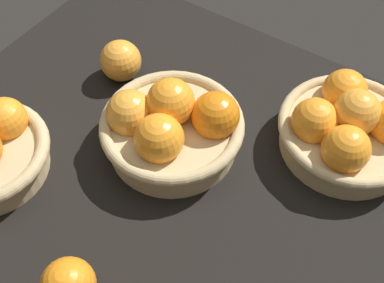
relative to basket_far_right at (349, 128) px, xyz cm
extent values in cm
cube|color=black|center=(-22.69, -18.07, -6.05)|extent=(84.00, 72.00, 3.00)
cylinder|color=tan|center=(0.18, 0.00, -2.14)|extent=(21.22, 21.22, 4.83)
torus|color=tan|center=(0.18, 0.00, 0.27)|extent=(22.96, 22.96, 1.73)
sphere|color=orange|center=(-3.46, 5.45, 1.67)|extent=(7.39, 7.39, 7.39)
sphere|color=orange|center=(1.37, -5.91, 2.08)|extent=(7.39, 7.39, 7.39)
sphere|color=#F49E33|center=(0.13, 0.79, 3.12)|extent=(7.39, 7.39, 7.39)
sphere|color=orange|center=(-4.89, -3.21, 1.78)|extent=(7.39, 7.39, 7.39)
sphere|color=orange|center=(-45.60, -29.62, 1.72)|extent=(7.01, 7.01, 7.01)
cylinder|color=tan|center=(-23.64, -15.39, -1.88)|extent=(21.13, 21.13, 5.35)
torus|color=tan|center=(-23.64, -15.39, 0.79)|extent=(23.12, 23.12, 1.99)
sphere|color=orange|center=(-24.83, -13.85, 3.82)|extent=(7.70, 7.70, 7.70)
sphere|color=orange|center=(-22.95, -20.00, 2.73)|extent=(7.70, 7.70, 7.70)
sphere|color=#F49E33|center=(-29.73, -17.97, 2.08)|extent=(7.70, 7.70, 7.70)
sphere|color=orange|center=(-18.07, -11.40, 2.61)|extent=(7.70, 7.70, 7.70)
sphere|color=#F49E33|center=(-40.65, -7.30, -0.78)|extent=(7.54, 7.54, 7.54)
camera|label=1|loc=(5.81, -54.20, 60.18)|focal=45.38mm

